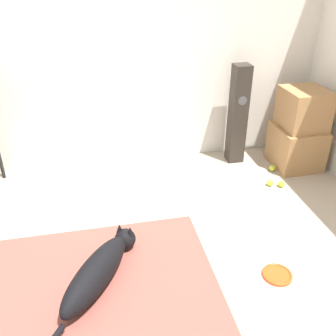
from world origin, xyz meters
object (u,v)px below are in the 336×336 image
cardboard_box_lower (296,147)px  tennis_ball_near_speaker (281,184)px  cardboard_box_upper (304,109)px  tennis_ball_by_boxes (270,183)px  floor_speaker (238,115)px  dog (99,270)px  frisbee (277,275)px  tennis_ball_loose_on_carpet (272,168)px

cardboard_box_lower → tennis_ball_near_speaker: size_ratio=7.86×
cardboard_box_upper → tennis_ball_by_boxes: cardboard_box_upper is taller
tennis_ball_by_boxes → floor_speaker: bearing=104.4°
floor_speaker → tennis_ball_by_boxes: (0.16, -0.62, -0.52)m
floor_speaker → tennis_ball_near_speaker: bearing=-68.4°
floor_speaker → tennis_ball_near_speaker: floor_speaker is taller
dog → tennis_ball_near_speaker: 2.11m
floor_speaker → dog: bearing=-135.3°
cardboard_box_lower → dog: bearing=-148.9°
frisbee → cardboard_box_upper: size_ratio=0.48×
floor_speaker → tennis_ball_loose_on_carpet: (0.32, -0.34, -0.52)m
dog → cardboard_box_lower: (2.24, 1.35, 0.10)m
floor_speaker → tennis_ball_loose_on_carpet: floor_speaker is taller
tennis_ball_loose_on_carpet → tennis_ball_by_boxes: bearing=-119.7°
cardboard_box_lower → tennis_ball_near_speaker: 0.58m
floor_speaker → tennis_ball_near_speaker: size_ratio=16.77×
dog → cardboard_box_upper: cardboard_box_upper is taller
tennis_ball_near_speaker → tennis_ball_loose_on_carpet: same height
cardboard_box_upper → tennis_ball_by_boxes: size_ratio=7.04×
tennis_ball_by_boxes → tennis_ball_near_speaker: bearing=-22.9°
floor_speaker → tennis_ball_loose_on_carpet: bearing=-46.5°
floor_speaker → tennis_ball_near_speaker: (0.27, -0.67, -0.52)m
tennis_ball_by_boxes → tennis_ball_near_speaker: (0.10, -0.04, 0.00)m
frisbee → cardboard_box_lower: bearing=58.3°
tennis_ball_by_boxes → tennis_ball_loose_on_carpet: same height
dog → frisbee: 1.31m
dog → frisbee: dog is taller
cardboard_box_upper → tennis_ball_loose_on_carpet: size_ratio=7.04×
cardboard_box_upper → floor_speaker: 0.69m
cardboard_box_lower → floor_speaker: bearing=157.7°
floor_speaker → tennis_ball_by_boxes: size_ratio=16.77×
tennis_ball_near_speaker → tennis_ball_loose_on_carpet: 0.33m
tennis_ball_by_boxes → cardboard_box_upper: bearing=39.1°
tennis_ball_by_boxes → tennis_ball_loose_on_carpet: size_ratio=1.00×
dog → cardboard_box_lower: cardboard_box_lower is taller
tennis_ball_near_speaker → frisbee: bearing=-118.0°
tennis_ball_near_speaker → cardboard_box_lower: bearing=49.5°
cardboard_box_upper → tennis_ball_near_speaker: size_ratio=7.04×
dog → tennis_ball_near_speaker: (1.89, 0.94, -0.10)m
cardboard_box_upper → tennis_ball_loose_on_carpet: bearing=-162.0°
cardboard_box_upper → tennis_ball_by_boxes: (-0.47, -0.39, -0.63)m
tennis_ball_by_boxes → tennis_ball_near_speaker: same height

